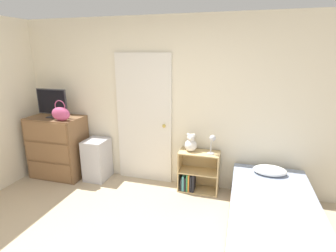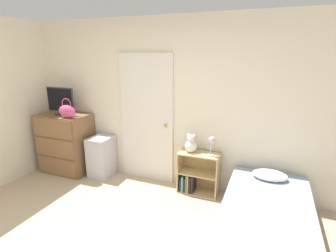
{
  "view_description": "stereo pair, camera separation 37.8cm",
  "coord_description": "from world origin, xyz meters",
  "px_view_note": "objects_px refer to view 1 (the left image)",
  "views": [
    {
      "loc": [
        1.11,
        -1.56,
        2.03
      ],
      "look_at": [
        0.11,
        1.94,
        1.01
      ],
      "focal_mm": 28.0,
      "sensor_mm": 36.0,
      "label": 1
    },
    {
      "loc": [
        1.47,
        -1.43,
        2.03
      ],
      "look_at": [
        0.11,
        1.94,
        1.01
      ],
      "focal_mm": 28.0,
      "sensor_mm": 36.0,
      "label": 2
    }
  ],
  "objects_px": {
    "tv": "(52,103)",
    "storage_bin": "(97,159)",
    "desk_lamp": "(212,141)",
    "bed": "(272,218)",
    "teddy_bear": "(191,144)",
    "handbag": "(61,114)",
    "bookshelf": "(195,174)",
    "dresser": "(58,147)"
  },
  "relations": [
    {
      "from": "tv",
      "to": "bookshelf",
      "type": "height_order",
      "value": "tv"
    },
    {
      "from": "dresser",
      "to": "storage_bin",
      "type": "xyz_separation_m",
      "value": [
        0.68,
        0.06,
        -0.17
      ]
    },
    {
      "from": "dresser",
      "to": "teddy_bear",
      "type": "bearing_deg",
      "value": 3.2
    },
    {
      "from": "teddy_bear",
      "to": "storage_bin",
      "type": "bearing_deg",
      "value": -177.77
    },
    {
      "from": "dresser",
      "to": "bookshelf",
      "type": "height_order",
      "value": "dresser"
    },
    {
      "from": "bed",
      "to": "bookshelf",
      "type": "bearing_deg",
      "value": 141.92
    },
    {
      "from": "dresser",
      "to": "desk_lamp",
      "type": "distance_m",
      "value": 2.56
    },
    {
      "from": "handbag",
      "to": "desk_lamp",
      "type": "relative_size",
      "value": 1.1
    },
    {
      "from": "storage_bin",
      "to": "bookshelf",
      "type": "distance_m",
      "value": 1.63
    },
    {
      "from": "tv",
      "to": "bookshelf",
      "type": "distance_m",
      "value": 2.53
    },
    {
      "from": "storage_bin",
      "to": "bed",
      "type": "distance_m",
      "value": 2.75
    },
    {
      "from": "bed",
      "to": "handbag",
      "type": "bearing_deg",
      "value": 170.62
    },
    {
      "from": "tv",
      "to": "bookshelf",
      "type": "relative_size",
      "value": 0.85
    },
    {
      "from": "tv",
      "to": "storage_bin",
      "type": "distance_m",
      "value": 1.16
    },
    {
      "from": "storage_bin",
      "to": "teddy_bear",
      "type": "height_order",
      "value": "teddy_bear"
    },
    {
      "from": "teddy_bear",
      "to": "bed",
      "type": "height_order",
      "value": "teddy_bear"
    },
    {
      "from": "bookshelf",
      "to": "dresser",
      "type": "bearing_deg",
      "value": -176.74
    },
    {
      "from": "tv",
      "to": "desk_lamp",
      "type": "distance_m",
      "value": 2.59
    },
    {
      "from": "desk_lamp",
      "to": "bed",
      "type": "distance_m",
      "value": 1.25
    },
    {
      "from": "storage_bin",
      "to": "desk_lamp",
      "type": "distance_m",
      "value": 1.93
    },
    {
      "from": "dresser",
      "to": "bed",
      "type": "relative_size",
      "value": 0.53
    },
    {
      "from": "teddy_bear",
      "to": "bed",
      "type": "distance_m",
      "value": 1.45
    },
    {
      "from": "teddy_bear",
      "to": "bed",
      "type": "relative_size",
      "value": 0.14
    },
    {
      "from": "storage_bin",
      "to": "bookshelf",
      "type": "height_order",
      "value": "storage_bin"
    },
    {
      "from": "bed",
      "to": "storage_bin",
      "type": "bearing_deg",
      "value": 164.46
    },
    {
      "from": "tv",
      "to": "bed",
      "type": "bearing_deg",
      "value": -11.19
    },
    {
      "from": "storage_bin",
      "to": "teddy_bear",
      "type": "bearing_deg",
      "value": 2.23
    },
    {
      "from": "teddy_bear",
      "to": "desk_lamp",
      "type": "height_order",
      "value": "desk_lamp"
    },
    {
      "from": "storage_bin",
      "to": "bookshelf",
      "type": "bearing_deg",
      "value": 2.35
    },
    {
      "from": "dresser",
      "to": "tv",
      "type": "xyz_separation_m",
      "value": [
        -0.01,
        -0.01,
        0.75
      ]
    },
    {
      "from": "teddy_bear",
      "to": "tv",
      "type": "bearing_deg",
      "value": -176.52
    },
    {
      "from": "storage_bin",
      "to": "tv",
      "type": "bearing_deg",
      "value": -173.74
    },
    {
      "from": "dresser",
      "to": "bookshelf",
      "type": "bearing_deg",
      "value": 3.26
    },
    {
      "from": "handbag",
      "to": "storage_bin",
      "type": "relative_size",
      "value": 0.47
    },
    {
      "from": "storage_bin",
      "to": "teddy_bear",
      "type": "relative_size",
      "value": 2.46
    },
    {
      "from": "storage_bin",
      "to": "bookshelf",
      "type": "xyz_separation_m",
      "value": [
        1.63,
        0.07,
        -0.08
      ]
    },
    {
      "from": "tv",
      "to": "teddy_bear",
      "type": "xyz_separation_m",
      "value": [
        2.24,
        0.14,
        -0.52
      ]
    },
    {
      "from": "tv",
      "to": "desk_lamp",
      "type": "bearing_deg",
      "value": 2.14
    },
    {
      "from": "tv",
      "to": "handbag",
      "type": "distance_m",
      "value": 0.33
    },
    {
      "from": "bookshelf",
      "to": "desk_lamp",
      "type": "relative_size",
      "value": 2.15
    },
    {
      "from": "desk_lamp",
      "to": "handbag",
      "type": "bearing_deg",
      "value": -173.8
    },
    {
      "from": "storage_bin",
      "to": "handbag",
      "type": "bearing_deg",
      "value": -151.82
    }
  ]
}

